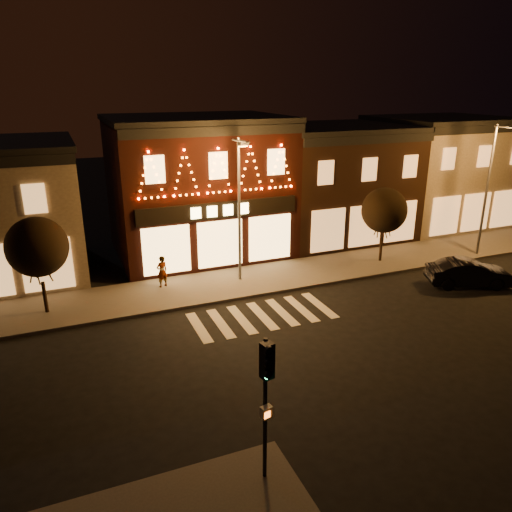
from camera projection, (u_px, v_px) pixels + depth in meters
ground at (302, 358)px, 19.04m from camera, size 120.00×120.00×0.00m
sidewalk_far at (267, 278)px, 26.71m from camera, size 44.00×4.00×0.15m
building_pulp at (198, 186)px, 29.85m from camera, size 10.20×8.34×8.30m
building_right_a at (333, 181)px, 33.40m from camera, size 9.20×8.28×7.50m
building_right_b at (438, 171)px, 36.58m from camera, size 9.20×8.28×7.80m
traffic_signal_near at (266, 385)px, 12.07m from camera, size 0.34×0.44×4.14m
streetlamp_mid at (240, 200)px, 24.71m from camera, size 0.63×1.70×7.43m
streetlamp_right at (491, 181)px, 28.59m from camera, size 0.51×1.78×7.74m
tree_left at (37, 247)px, 21.56m from camera, size 2.68×2.68×4.48m
tree_right at (384, 210)px, 28.13m from camera, size 2.60×2.60×4.35m
dark_sedan at (469, 273)px, 25.68m from camera, size 4.50×3.02×1.40m
pedestrian at (162, 271)px, 25.13m from camera, size 0.70×0.57×1.66m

